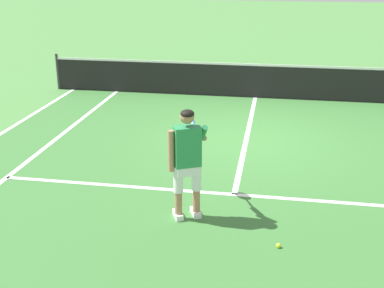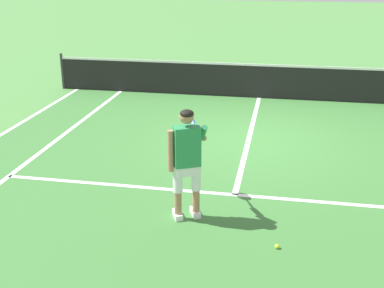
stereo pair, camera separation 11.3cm
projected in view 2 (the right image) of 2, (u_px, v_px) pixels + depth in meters
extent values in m
plane|color=#477F3D|center=(248.00, 141.00, 10.89)|extent=(80.00, 80.00, 0.00)
cube|color=#387033|center=(244.00, 160.00, 9.84)|extent=(10.98, 10.01, 0.00)
cube|color=white|center=(235.00, 195.00, 8.37)|extent=(8.23, 0.10, 0.01)
cube|color=white|center=(250.00, 134.00, 11.32)|extent=(0.10, 6.40, 0.01)
cube|color=white|center=(49.00, 146.00, 10.56)|extent=(0.10, 9.61, 0.01)
cylinder|color=#333338|center=(62.00, 71.00, 15.13)|extent=(0.08, 0.08, 1.07)
cube|color=black|center=(260.00, 82.00, 14.11)|extent=(11.84, 0.02, 0.91)
cube|color=white|center=(261.00, 65.00, 13.94)|extent=(11.84, 0.03, 0.06)
cube|color=white|center=(178.00, 215.00, 7.63)|extent=(0.22, 0.30, 0.09)
cube|color=white|center=(195.00, 212.00, 7.69)|extent=(0.22, 0.30, 0.09)
cylinder|color=#A37556|center=(178.00, 203.00, 7.51)|extent=(0.11, 0.11, 0.36)
cylinder|color=silver|center=(178.00, 179.00, 7.38)|extent=(0.14, 0.14, 0.41)
cylinder|color=#A37556|center=(196.00, 200.00, 7.58)|extent=(0.11, 0.11, 0.36)
cylinder|color=silver|center=(196.00, 177.00, 7.45)|extent=(0.14, 0.14, 0.41)
cube|color=silver|center=(187.00, 168.00, 7.36)|extent=(0.39, 0.33, 0.20)
cube|color=#28844C|center=(187.00, 146.00, 7.24)|extent=(0.44, 0.36, 0.60)
cylinder|color=#A37556|center=(171.00, 151.00, 7.20)|extent=(0.09, 0.09, 0.62)
cylinder|color=#28844C|center=(203.00, 133.00, 7.33)|extent=(0.19, 0.28, 0.29)
cylinder|color=#A37556|center=(202.00, 137.00, 7.58)|extent=(0.20, 0.30, 0.14)
sphere|color=#A37556|center=(187.00, 117.00, 7.09)|extent=(0.21, 0.21, 0.21)
ellipsoid|color=black|center=(187.00, 114.00, 7.06)|extent=(0.27, 0.27, 0.12)
cylinder|color=#232326|center=(199.00, 134.00, 7.79)|extent=(0.11, 0.19, 0.03)
cylinder|color=#1E479E|center=(196.00, 131.00, 7.93)|extent=(0.06, 0.10, 0.02)
torus|color=#1E479E|center=(193.00, 128.00, 8.10)|extent=(0.15, 0.28, 0.30)
cylinder|color=silver|center=(193.00, 128.00, 8.10)|extent=(0.11, 0.23, 0.25)
sphere|color=#CCE02D|center=(277.00, 246.00, 6.81)|extent=(0.07, 0.07, 0.07)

